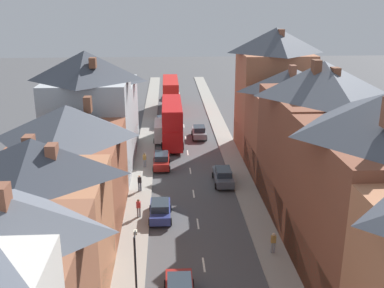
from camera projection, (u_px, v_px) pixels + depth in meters
pavement_left at (146, 148)px, 55.75m from camera, size 2.20×104.00×0.14m
pavement_right at (228, 146)px, 56.29m from camera, size 2.20×104.00×0.14m
centre_line_dashes at (188, 153)px, 54.14m from camera, size 0.14×97.80×0.01m
terrace_row_left at (59, 178)px, 32.07m from camera, size 8.00×54.68×13.00m
terrace_row_right at (339, 164)px, 33.00m from camera, size 8.00×54.22×14.61m
double_decker_bus_lead at (172, 122)px, 57.06m from camera, size 2.74×10.80×5.30m
double_decker_bus_mid_street at (171, 94)px, 73.17m from camera, size 2.74×10.80×5.30m
car_near_blue at (162, 160)px, 49.15m from camera, size 1.90×4.43×1.70m
car_near_silver at (163, 122)px, 64.78m from camera, size 1.90×4.09×1.58m
car_parked_right_a at (199, 132)px, 59.66m from camera, size 1.90×4.18×1.64m
car_mid_black at (160, 210)px, 37.68m from camera, size 1.90×4.02×1.61m
car_parked_left_b at (170, 94)px, 83.45m from camera, size 1.90×4.58×1.69m
car_mid_white at (223, 176)px, 44.88m from camera, size 1.90×4.55×1.64m
delivery_van at (162, 130)px, 58.57m from camera, size 2.20×5.20×2.41m
pedestrian_near_right at (273, 242)px, 32.30m from camera, size 0.36×0.22×1.61m
pedestrian_mid_left at (139, 207)px, 37.68m from camera, size 0.36×0.22×1.61m
pedestrian_mid_right at (140, 182)px, 42.79m from camera, size 0.36×0.22×1.61m
pedestrian_far_left at (145, 159)px, 48.91m from camera, size 0.36×0.22×1.61m
street_lamp at (136, 272)px, 24.91m from camera, size 0.20×1.12×5.50m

